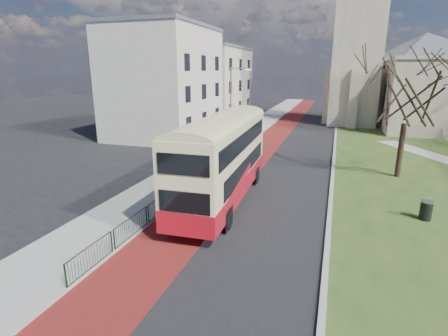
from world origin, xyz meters
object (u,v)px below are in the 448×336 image
at_px(streetlamp, 232,103).
at_px(bus, 222,156).
at_px(winter_tree_near, 411,79).
at_px(litter_bin, 426,210).

distance_m(streetlamp, bus, 16.21).
bearing_deg(winter_tree_near, streetlamp, 156.25).
relative_size(bus, winter_tree_near, 1.19).
distance_m(bus, litter_bin, 11.60).
height_order(bus, litter_bin, bus).
xyz_separation_m(winter_tree_near, litter_bin, (0.27, -8.24, -6.67)).
height_order(winter_tree_near, litter_bin, winter_tree_near).
bearing_deg(litter_bin, winter_tree_near, 91.86).
bearing_deg(winter_tree_near, bus, -141.00).
bearing_deg(streetlamp, bus, -75.48).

